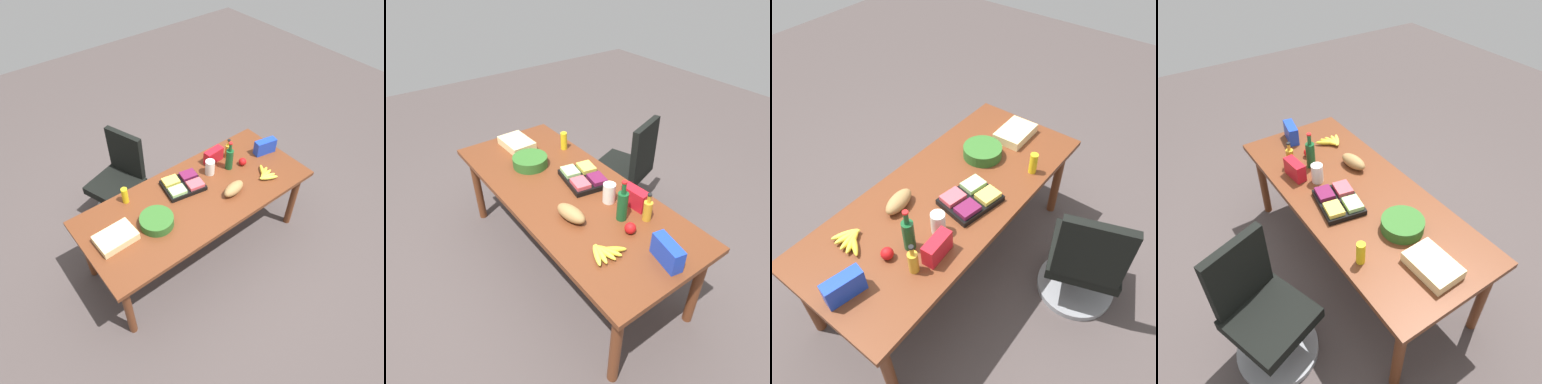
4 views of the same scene
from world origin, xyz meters
TOP-DOWN VIEW (x-y plane):
  - ground_plane at (0.00, 0.00)m, footprint 10.00×10.00m
  - conference_table at (0.00, 0.00)m, footprint 2.17×0.91m
  - office_chair at (-0.33, 0.92)m, footprint 0.61×0.61m
  - mustard_bottle at (-0.54, 0.33)m, footprint 0.07×0.07m
  - salad_bowl at (-0.47, -0.05)m, footprint 0.31×0.31m
  - sheet_cake at (-0.82, 0.01)m, footprint 0.33×0.23m
  - dressing_bottle at (0.58, 0.23)m, footprint 0.07×0.07m
  - chip_bag_blue at (0.92, 0.05)m, footprint 0.23×0.12m
  - bread_loaf at (0.28, -0.17)m, footprint 0.25×0.15m
  - fruit_platter at (-0.03, 0.17)m, footprint 0.40×0.34m
  - apple_red at (0.62, 0.06)m, footprint 0.10×0.10m
  - wine_bottle at (0.48, 0.10)m, footprint 0.07×0.07m
  - mayo_jar at (0.28, 0.16)m, footprint 0.09×0.09m
  - chip_bag_red at (0.43, 0.27)m, footprint 0.21×0.10m
  - banana_bunch at (0.67, -0.20)m, footprint 0.18×0.24m

SIDE VIEW (x-z plane):
  - ground_plane at x=0.00m, z-range 0.00..0.00m
  - office_chair at x=-0.33m, z-range -0.12..0.84m
  - conference_table at x=0.00m, z-range 0.30..1.05m
  - banana_bunch at x=0.67m, z-range 0.76..0.79m
  - fruit_platter at x=-0.03m, z-range 0.75..0.82m
  - sheet_cake at x=-0.82m, z-range 0.75..0.82m
  - apple_red at x=0.62m, z-range 0.75..0.83m
  - salad_bowl at x=-0.47m, z-range 0.75..0.83m
  - bread_loaf at x=0.28m, z-range 0.75..0.85m
  - chip_bag_red at x=0.43m, z-range 0.75..0.89m
  - mayo_jar at x=0.28m, z-range 0.75..0.90m
  - chip_bag_blue at x=0.92m, z-range 0.75..0.90m
  - mustard_bottle at x=-0.54m, z-range 0.75..0.91m
  - dressing_bottle at x=0.58m, z-range 0.72..0.94m
  - wine_bottle at x=0.48m, z-range 0.71..1.02m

